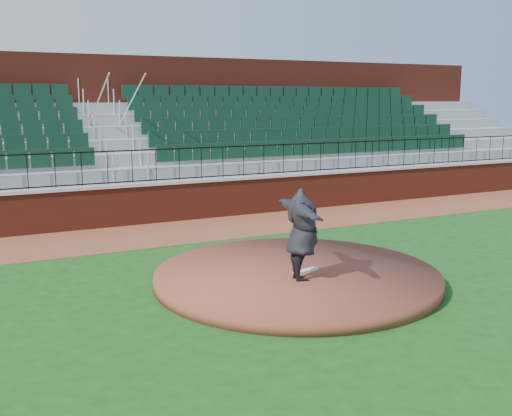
# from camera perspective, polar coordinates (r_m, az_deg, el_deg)

# --- Properties ---
(ground) EXTENTS (90.00, 90.00, 0.00)m
(ground) POSITION_cam_1_polar(r_m,az_deg,el_deg) (13.22, 2.90, -6.61)
(ground) COLOR #144614
(ground) RESTS_ON ground
(warning_track) EXTENTS (34.00, 3.20, 0.01)m
(warning_track) POSITION_cam_1_polar(r_m,az_deg,el_deg) (17.97, -5.53, -2.05)
(warning_track) COLOR brown
(warning_track) RESTS_ON ground
(field_wall) EXTENTS (34.00, 0.35, 1.20)m
(field_wall) POSITION_cam_1_polar(r_m,az_deg,el_deg) (19.33, -7.25, 0.60)
(field_wall) COLOR maroon
(field_wall) RESTS_ON ground
(wall_cap) EXTENTS (34.00, 0.45, 0.10)m
(wall_cap) POSITION_cam_1_polar(r_m,az_deg,el_deg) (19.23, -7.29, 2.51)
(wall_cap) COLOR #B7B7B7
(wall_cap) RESTS_ON field_wall
(wall_railing) EXTENTS (34.00, 0.05, 1.00)m
(wall_railing) POSITION_cam_1_polar(r_m,az_deg,el_deg) (19.16, -7.33, 4.14)
(wall_railing) COLOR black
(wall_railing) RESTS_ON wall_cap
(seating_stands) EXTENTS (34.00, 5.10, 4.60)m
(seating_stands) POSITION_cam_1_polar(r_m,az_deg,el_deg) (21.70, -9.73, 6.12)
(seating_stands) COLOR gray
(seating_stands) RESTS_ON ground
(concourse_wall) EXTENTS (34.00, 0.50, 5.50)m
(concourse_wall) POSITION_cam_1_polar(r_m,az_deg,el_deg) (24.37, -11.67, 7.57)
(concourse_wall) COLOR maroon
(concourse_wall) RESTS_ON ground
(pitchers_mound) EXTENTS (6.04, 6.04, 0.25)m
(pitchers_mound) POSITION_cam_1_polar(r_m,az_deg,el_deg) (12.86, 3.88, -6.52)
(pitchers_mound) COLOR brown
(pitchers_mound) RESTS_ON ground
(pitching_rubber) EXTENTS (0.63, 0.28, 0.04)m
(pitching_rubber) POSITION_cam_1_polar(r_m,az_deg,el_deg) (12.78, 4.76, -5.97)
(pitching_rubber) COLOR silver
(pitching_rubber) RESTS_ON pitchers_mound
(pitcher) EXTENTS (1.06, 2.38, 1.87)m
(pitcher) POSITION_cam_1_polar(r_m,az_deg,el_deg) (11.99, 4.39, -2.54)
(pitcher) COLOR black
(pitcher) RESTS_ON pitchers_mound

